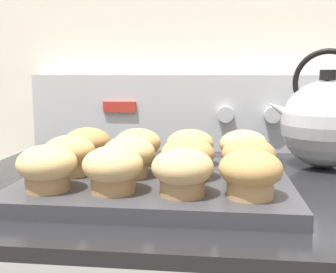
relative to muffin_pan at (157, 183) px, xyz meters
name	(u,v)px	position (x,y,z in m)	size (l,w,h in m)	color
wall_back	(197,17)	(0.04, 0.42, 0.30)	(8.00, 0.05, 2.40)	silver
control_panel	(196,112)	(0.04, 0.36, 0.08)	(0.78, 0.07, 0.18)	#B7BABF
muffin_pan	(157,183)	(0.00, 0.00, 0.00)	(0.41, 0.31, 0.02)	#38383D
muffin_r0_c0	(47,167)	(-0.14, -0.09, 0.04)	(0.08, 0.08, 0.06)	#A37A4C
muffin_r0_c1	(113,169)	(-0.05, -0.09, 0.04)	(0.08, 0.08, 0.06)	#A37A4C
muffin_r0_c2	(183,171)	(0.05, -0.09, 0.04)	(0.08, 0.08, 0.06)	#A37A4C
muffin_r0_c3	(251,173)	(0.14, -0.09, 0.04)	(0.08, 0.08, 0.06)	tan
muffin_r1_c0	(69,155)	(-0.14, 0.00, 0.04)	(0.08, 0.08, 0.06)	tan
muffin_r1_c1	(129,156)	(-0.04, 0.00, 0.04)	(0.08, 0.08, 0.06)	tan
muffin_r1_c2	(188,157)	(0.05, 0.00, 0.04)	(0.08, 0.08, 0.06)	tan
muffin_r1_c3	(249,158)	(0.14, 0.00, 0.04)	(0.08, 0.08, 0.06)	tan
muffin_r2_c0	(88,144)	(-0.14, 0.09, 0.04)	(0.08, 0.08, 0.06)	olive
muffin_r2_c1	(138,146)	(-0.05, 0.09, 0.04)	(0.08, 0.08, 0.06)	#A37A4C
muffin_r2_c2	(190,147)	(0.05, 0.09, 0.04)	(0.08, 0.08, 0.06)	tan
muffin_r2_c3	(243,148)	(0.14, 0.09, 0.04)	(0.08, 0.08, 0.06)	olive
tea_kettle	(324,122)	(0.30, 0.20, 0.08)	(0.20, 0.17, 0.23)	#ADAFB5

